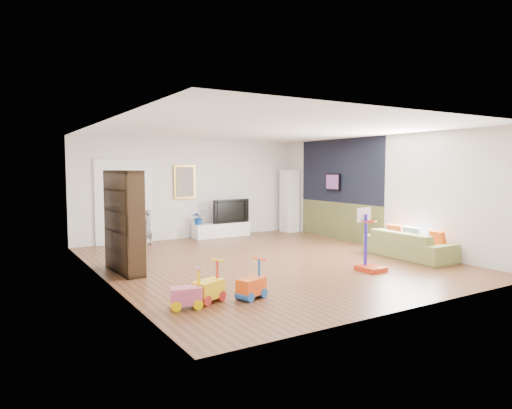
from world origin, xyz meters
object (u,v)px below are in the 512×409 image
media_console (221,230)px  basketball_hoop (371,240)px  sofa (409,245)px  bookshelf (124,222)px

media_console → basketball_hoop: size_ratio=1.39×
sofa → media_console: bearing=24.7°
sofa → basketball_hoop: 1.71m
bookshelf → basketball_hoop: bookshelf is taller
sofa → basketball_hoop: bearing=108.2°
media_console → basketball_hoop: basketball_hoop is taller
bookshelf → basketball_hoop: size_ratio=1.59×
sofa → basketball_hoop: size_ratio=1.68×
bookshelf → sofa: (5.57, -1.83, -0.65)m
sofa → bookshelf: bearing=73.4°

